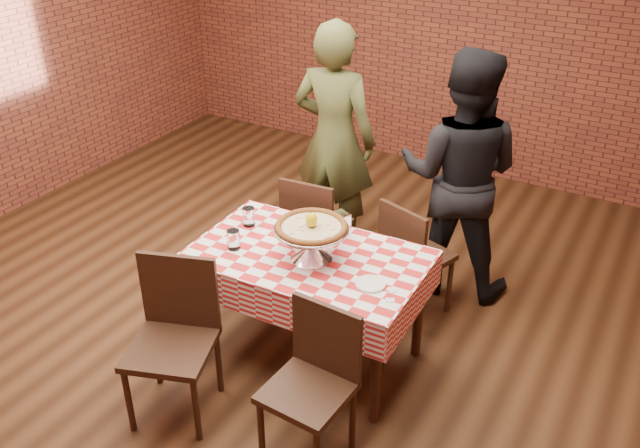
# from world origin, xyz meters

# --- Properties ---
(ground) EXTENTS (6.00, 6.00, 0.00)m
(ground) POSITION_xyz_m (0.00, 0.00, 0.00)
(ground) COLOR black
(ground) RESTS_ON ground
(back_wall) EXTENTS (5.50, 0.00, 5.50)m
(back_wall) POSITION_xyz_m (0.00, 3.00, 1.45)
(back_wall) COLOR brown
(back_wall) RESTS_ON ground
(table) EXTENTS (1.38, 0.85, 0.75)m
(table) POSITION_xyz_m (0.54, -0.19, 0.38)
(table) COLOR #362115
(table) RESTS_ON ground
(tablecloth) EXTENTS (1.42, 0.89, 0.23)m
(tablecloth) POSITION_xyz_m (0.54, -0.19, 0.64)
(tablecloth) COLOR red
(tablecloth) RESTS_ON table
(pizza_stand) EXTENTS (0.47, 0.47, 0.20)m
(pizza_stand) POSITION_xyz_m (0.57, -0.21, 0.86)
(pizza_stand) COLOR silver
(pizza_stand) RESTS_ON tablecloth
(pizza) EXTENTS (0.45, 0.45, 0.03)m
(pizza) POSITION_xyz_m (0.57, -0.21, 0.96)
(pizza) COLOR beige
(pizza) RESTS_ON pizza_stand
(lemon) EXTENTS (0.07, 0.07, 0.09)m
(lemon) POSITION_xyz_m (0.57, -0.21, 1.01)
(lemon) COLOR yellow
(lemon) RESTS_ON pizza
(water_glass_left) EXTENTS (0.08, 0.08, 0.12)m
(water_glass_left) POSITION_xyz_m (0.11, -0.35, 0.82)
(water_glass_left) COLOR white
(water_glass_left) RESTS_ON tablecloth
(water_glass_right) EXTENTS (0.08, 0.08, 0.12)m
(water_glass_right) POSITION_xyz_m (0.03, -0.07, 0.82)
(water_glass_right) COLOR white
(water_glass_right) RESTS_ON tablecloth
(side_plate) EXTENTS (0.17, 0.17, 0.01)m
(side_plate) POSITION_xyz_m (0.99, -0.29, 0.76)
(side_plate) COLOR white
(side_plate) RESTS_ON tablecloth
(sweetener_packet_a) EXTENTS (0.06, 0.05, 0.00)m
(sweetener_packet_a) POSITION_xyz_m (1.15, -0.37, 0.76)
(sweetener_packet_a) COLOR white
(sweetener_packet_a) RESTS_ON tablecloth
(sweetener_packet_b) EXTENTS (0.06, 0.05, 0.00)m
(sweetener_packet_b) POSITION_xyz_m (1.12, -0.28, 0.76)
(sweetener_packet_b) COLOR white
(sweetener_packet_b) RESTS_ON tablecloth
(condiment_caddy) EXTENTS (0.12, 0.11, 0.14)m
(condiment_caddy) POSITION_xyz_m (0.59, 0.13, 0.83)
(condiment_caddy) COLOR silver
(condiment_caddy) RESTS_ON tablecloth
(chair_near_left) EXTENTS (0.57, 0.57, 0.93)m
(chair_near_left) POSITION_xyz_m (0.12, -0.98, 0.47)
(chair_near_left) COLOR #362115
(chair_near_left) RESTS_ON ground
(chair_near_right) EXTENTS (0.43, 0.43, 0.88)m
(chair_near_right) POSITION_xyz_m (0.95, -0.90, 0.44)
(chair_near_right) COLOR #362115
(chair_near_right) RESTS_ON ground
(chair_far_left) EXTENTS (0.43, 0.43, 0.88)m
(chair_far_left) POSITION_xyz_m (0.16, 0.59, 0.44)
(chair_far_left) COLOR #362115
(chair_far_left) RESTS_ON ground
(chair_far_right) EXTENTS (0.50, 0.50, 0.87)m
(chair_far_right) POSITION_xyz_m (0.94, 0.58, 0.44)
(chair_far_right) COLOR #362115
(chair_far_right) RESTS_ON ground
(diner_olive) EXTENTS (0.69, 0.47, 1.81)m
(diner_olive) POSITION_xyz_m (-0.00, 1.12, 0.91)
(diner_olive) COLOR #494F27
(diner_olive) RESTS_ON ground
(diner_black) EXTENTS (0.95, 0.79, 1.77)m
(diner_black) POSITION_xyz_m (1.03, 1.03, 0.89)
(diner_black) COLOR black
(diner_black) RESTS_ON ground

